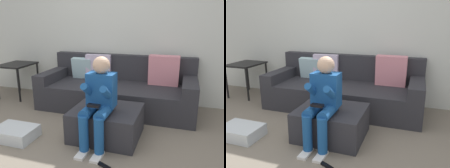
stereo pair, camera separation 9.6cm
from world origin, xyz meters
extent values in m
plane|color=slate|center=(0.00, 0.00, 0.00)|extent=(7.43, 7.43, 0.00)
cube|color=silver|center=(0.00, 2.06, 1.30)|extent=(5.72, 0.10, 2.61)
cube|color=#2D2D33|center=(0.19, 1.53, 0.20)|extent=(2.50, 0.97, 0.40)
cube|color=#2D2D33|center=(0.19, 1.93, 0.62)|extent=(2.50, 0.17, 0.43)
cube|color=#2D2D33|center=(-0.95, 1.53, 0.49)|extent=(0.22, 0.97, 0.17)
cube|color=#2D2D33|center=(1.33, 1.53, 0.49)|extent=(0.22, 0.97, 0.17)
cube|color=silver|center=(-0.51, 1.78, 0.59)|extent=(0.37, 0.17, 0.38)
cube|color=silver|center=(-0.21, 1.79, 0.62)|extent=(0.45, 0.15, 0.44)
cube|color=pink|center=(0.92, 1.76, 0.64)|extent=(0.48, 0.18, 0.48)
cube|color=#2D2D33|center=(0.35, 0.57, 0.19)|extent=(0.82, 0.70, 0.37)
cube|color=#194C8C|center=(0.32, 0.48, 0.64)|extent=(0.32, 0.21, 0.41)
sphere|color=#D8AD8C|center=(0.32, 0.48, 0.93)|extent=(0.20, 0.20, 0.20)
cylinder|color=#194C8C|center=(0.23, 0.31, 0.44)|extent=(0.13, 0.35, 0.13)
cylinder|color=#194C8C|center=(0.23, 0.13, 0.23)|extent=(0.11, 0.11, 0.41)
cube|color=white|center=(0.23, 0.07, 0.01)|extent=(0.10, 0.22, 0.03)
cylinder|color=#194C8C|center=(0.21, 0.36, 0.65)|extent=(0.08, 0.31, 0.25)
cylinder|color=#194C8C|center=(0.41, 0.31, 0.44)|extent=(0.13, 0.35, 0.13)
cylinder|color=#194C8C|center=(0.41, 0.13, 0.23)|extent=(0.11, 0.11, 0.41)
cube|color=white|center=(0.41, 0.07, 0.01)|extent=(0.10, 0.22, 0.03)
cylinder|color=#194C8C|center=(0.44, 0.35, 0.63)|extent=(0.08, 0.34, 0.27)
cube|color=black|center=(0.32, 0.22, 0.54)|extent=(0.14, 0.06, 0.03)
cube|color=silver|center=(-0.71, 0.17, 0.07)|extent=(0.51, 0.37, 0.15)
cube|color=black|center=(-1.77, 1.60, 0.61)|extent=(0.53, 0.64, 0.03)
cylinder|color=black|center=(-1.54, 1.31, 0.30)|extent=(0.04, 0.04, 0.60)
cylinder|color=black|center=(-2.01, 1.89, 0.30)|extent=(0.04, 0.04, 0.60)
cylinder|color=black|center=(-1.54, 1.89, 0.30)|extent=(0.04, 0.04, 0.60)
cube|color=black|center=(0.53, -0.05, 0.01)|extent=(0.16, 0.10, 0.02)
camera|label=1|loc=(1.22, -1.96, 1.44)|focal=37.33mm
camera|label=2|loc=(1.31, -1.93, 1.44)|focal=37.33mm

